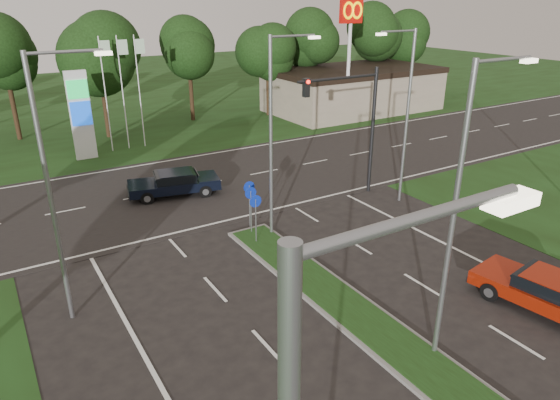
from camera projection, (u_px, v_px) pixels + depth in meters
verge_far at (81, 101)px, 53.94m from camera, size 160.00×50.00×0.02m
cross_road at (191, 187)px, 29.48m from camera, size 160.00×12.00×0.02m
commercial_building at (353, 90)px, 48.88m from camera, size 16.00×9.00×4.00m
streetlight_median_near at (460, 203)px, 13.85m from camera, size 2.53×0.22×9.00m
streetlight_median_far at (275, 129)px, 21.74m from camera, size 2.53×0.22×9.00m
streetlight_left_far at (54, 180)px, 15.65m from camera, size 2.53×0.22×9.00m
streetlight_right_far at (405, 109)px, 25.53m from camera, size 2.53×0.22×9.00m
traffic_signal at (355, 114)px, 26.48m from camera, size 5.10×0.42×7.00m
median_signs at (252, 201)px, 22.84m from camera, size 1.16×1.76×2.38m
gas_pylon at (84, 113)px, 33.58m from camera, size 5.80×1.26×8.00m
mcdonalds_sign at (351, 29)px, 41.50m from camera, size 2.20×0.47×10.40m
treeline_far at (110, 46)px, 39.53m from camera, size 6.00×6.00×9.90m
red_sedan at (549, 292)px, 17.59m from camera, size 2.77×5.22×1.37m
navy_sedan at (174, 183)px, 28.00m from camera, size 5.28×3.06×1.36m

